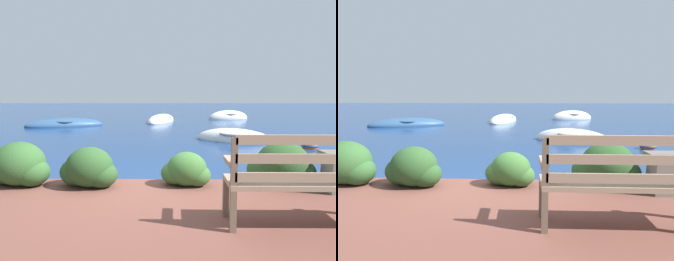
{
  "view_description": "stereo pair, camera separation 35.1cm",
  "coord_description": "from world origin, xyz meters",
  "views": [
    {
      "loc": [
        0.43,
        -4.83,
        1.53
      ],
      "look_at": [
        0.29,
        5.37,
        0.33
      ],
      "focal_mm": 35.0,
      "sensor_mm": 36.0,
      "label": 1
    },
    {
      "loc": [
        0.78,
        -4.82,
        1.53
      ],
      "look_at": [
        0.29,
        5.37,
        0.33
      ],
      "focal_mm": 35.0,
      "sensor_mm": 36.0,
      "label": 2
    }
  ],
  "objects": [
    {
      "name": "hedge_clump_left",
      "position": [
        -1.74,
        -0.34,
        0.49
      ],
      "size": [
        0.91,
        0.66,
        0.62
      ],
      "color": "#2D5628",
      "rests_on": "patio_terrace"
    },
    {
      "name": "rowboat_mid",
      "position": [
        -4.4,
        9.66,
        0.06
      ],
      "size": [
        3.53,
        2.34,
        0.66
      ],
      "rotation": [
        0.0,
        0.0,
        0.4
      ],
      "color": "#2D517A",
      "rests_on": "ground_plane"
    },
    {
      "name": "hedge_clump_centre",
      "position": [
        -0.73,
        -0.4,
        0.46
      ],
      "size": [
        0.82,
        0.59,
        0.56
      ],
      "color": "#284C23",
      "rests_on": "patio_terrace"
    },
    {
      "name": "rowboat_nearest",
      "position": [
        2.34,
        5.33,
        0.06
      ],
      "size": [
        2.6,
        2.07,
        0.71
      ],
      "rotation": [
        0.0,
        0.0,
        2.62
      ],
      "color": "silver",
      "rests_on": "ground_plane"
    },
    {
      "name": "mooring_buoy",
      "position": [
        4.19,
        4.07,
        0.07
      ],
      "size": [
        0.45,
        0.45,
        0.41
      ],
      "color": "orange",
      "rests_on": "ground_plane"
    },
    {
      "name": "rowboat_outer",
      "position": [
        3.6,
        13.76,
        0.07
      ],
      "size": [
        2.52,
        1.64,
        0.88
      ],
      "rotation": [
        0.0,
        0.0,
        0.29
      ],
      "color": "silver",
      "rests_on": "ground_plane"
    },
    {
      "name": "hedge_clump_far_right",
      "position": [
        1.96,
        -0.33,
        0.49
      ],
      "size": [
        0.93,
        0.67,
        0.63
      ],
      "color": "#284C23",
      "rests_on": "patio_terrace"
    },
    {
      "name": "rowboat_far",
      "position": [
        -0.17,
        12.05,
        0.06
      ],
      "size": [
        1.8,
        3.53,
        0.69
      ],
      "rotation": [
        0.0,
        0.0,
        1.35
      ],
      "color": "silver",
      "rests_on": "ground_plane"
    },
    {
      "name": "ground_plane",
      "position": [
        0.0,
        0.0,
        0.0
      ],
      "size": [
        80.0,
        80.0,
        0.0
      ],
      "color": "navy"
    },
    {
      "name": "park_bench",
      "position": [
        1.73,
        -1.71,
        0.7
      ],
      "size": [
        1.54,
        0.48,
        0.93
      ],
      "rotation": [
        0.0,
        0.0,
        -0.06
      ],
      "color": "brown",
      "rests_on": "patio_terrace"
    },
    {
      "name": "hedge_clump_right",
      "position": [
        0.62,
        -0.32,
        0.43
      ],
      "size": [
        0.7,
        0.51,
        0.48
      ],
      "color": "#38662D",
      "rests_on": "patio_terrace"
    }
  ]
}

